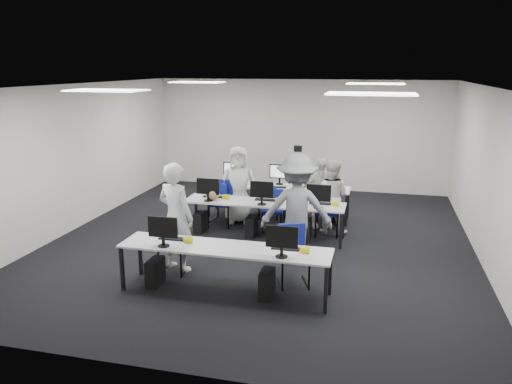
% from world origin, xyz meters
% --- Properties ---
extents(room, '(9.00, 9.02, 3.00)m').
position_xyz_m(room, '(0.00, 0.00, 1.50)').
color(room, black).
rests_on(room, ground).
extents(ceiling_panels, '(5.20, 4.60, 0.02)m').
position_xyz_m(ceiling_panels, '(0.00, 0.00, 2.98)').
color(ceiling_panels, white).
rests_on(ceiling_panels, room).
extents(desk_front, '(3.20, 0.70, 0.73)m').
position_xyz_m(desk_front, '(0.00, -2.40, 0.68)').
color(desk_front, '#B5B8BA').
rests_on(desk_front, ground).
extents(desk_mid, '(3.20, 0.70, 0.73)m').
position_xyz_m(desk_mid, '(0.00, 0.20, 0.68)').
color(desk_mid, '#B5B8BA').
rests_on(desk_mid, ground).
extents(desk_back, '(3.20, 0.70, 0.73)m').
position_xyz_m(desk_back, '(0.00, 1.60, 0.68)').
color(desk_back, '#B5B8BA').
rests_on(desk_back, ground).
extents(equipment_front, '(2.51, 0.41, 1.19)m').
position_xyz_m(equipment_front, '(-0.19, -2.42, 0.36)').
color(equipment_front, '#0B5B97').
rests_on(equipment_front, desk_front).
extents(equipment_mid, '(2.91, 0.41, 1.19)m').
position_xyz_m(equipment_mid, '(-0.19, 0.18, 0.36)').
color(equipment_mid, white).
rests_on(equipment_mid, desk_mid).
extents(equipment_back, '(2.91, 0.41, 1.19)m').
position_xyz_m(equipment_back, '(0.19, 1.62, 0.36)').
color(equipment_back, white).
rests_on(equipment_back, desk_back).
extents(chair_0, '(0.45, 0.49, 0.86)m').
position_xyz_m(chair_0, '(-1.06, -1.84, 0.27)').
color(chair_0, navy).
rests_on(chair_0, ground).
extents(chair_1, '(0.60, 0.63, 0.94)m').
position_xyz_m(chair_1, '(0.95, -1.85, 0.30)').
color(chair_1, navy).
rests_on(chair_1, ground).
extents(chair_2, '(0.51, 0.55, 0.96)m').
position_xyz_m(chair_2, '(-1.07, 0.75, 0.30)').
color(chair_2, navy).
rests_on(chair_2, ground).
extents(chair_3, '(0.45, 0.49, 0.85)m').
position_xyz_m(chair_3, '(0.09, 0.65, 0.27)').
color(chair_3, navy).
rests_on(chair_3, ground).
extents(chair_4, '(0.50, 0.54, 0.96)m').
position_xyz_m(chair_4, '(1.21, 0.67, 0.30)').
color(chair_4, navy).
rests_on(chair_4, ground).
extents(chair_5, '(0.48, 0.52, 0.90)m').
position_xyz_m(chair_5, '(-1.15, 1.04, 0.28)').
color(chair_5, navy).
rests_on(chair_5, ground).
extents(chair_6, '(0.50, 0.53, 0.89)m').
position_xyz_m(chair_6, '(-0.11, 1.02, 0.28)').
color(chair_6, navy).
rests_on(chair_6, ground).
extents(chair_7, '(0.47, 0.50, 0.82)m').
position_xyz_m(chair_7, '(1.16, 1.12, 0.26)').
color(chair_7, navy).
rests_on(chair_7, ground).
extents(handbag, '(0.42, 0.36, 0.29)m').
position_xyz_m(handbag, '(-1.05, 0.12, 0.88)').
color(handbag, '#9F8852').
rests_on(handbag, desk_mid).
extents(student_0, '(0.78, 0.63, 1.85)m').
position_xyz_m(student_0, '(-1.05, -1.73, 0.92)').
color(student_0, beige).
rests_on(student_0, ground).
extents(student_1, '(0.80, 0.65, 1.54)m').
position_xyz_m(student_1, '(1.26, 0.80, 0.77)').
color(student_1, beige).
rests_on(student_1, ground).
extents(student_2, '(0.93, 0.73, 1.68)m').
position_xyz_m(student_2, '(-0.76, 1.04, 0.84)').
color(student_2, beige).
rests_on(student_2, ground).
extents(student_3, '(0.95, 0.69, 1.50)m').
position_xyz_m(student_3, '(0.99, 1.12, 0.75)').
color(student_3, beige).
rests_on(student_3, ground).
extents(photographer, '(1.34, 0.91, 1.92)m').
position_xyz_m(photographer, '(0.84, -0.93, 0.96)').
color(photographer, slate).
rests_on(photographer, ground).
extents(dslr_camera, '(0.17, 0.20, 0.10)m').
position_xyz_m(dslr_camera, '(0.81, -0.75, 1.99)').
color(dslr_camera, black).
rests_on(dslr_camera, photographer).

